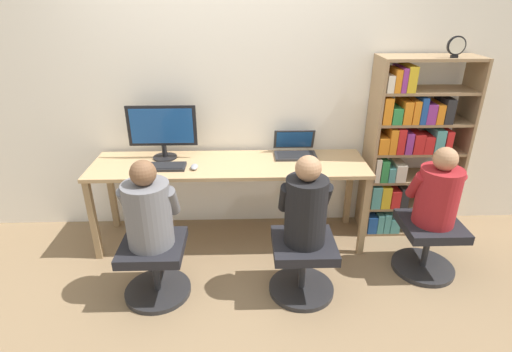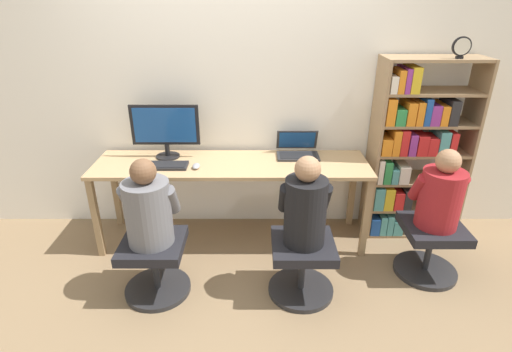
{
  "view_description": "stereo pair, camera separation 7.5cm",
  "coord_description": "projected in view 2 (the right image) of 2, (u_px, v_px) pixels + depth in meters",
  "views": [
    {
      "loc": [
        0.13,
        -2.75,
        2.02
      ],
      "look_at": [
        0.21,
        0.09,
        0.71
      ],
      "focal_mm": 28.0,
      "sensor_mm": 36.0,
      "label": 1
    },
    {
      "loc": [
        0.2,
        -2.75,
        2.02
      ],
      "look_at": [
        0.21,
        0.09,
        0.71
      ],
      "focal_mm": 28.0,
      "sensor_mm": 36.0,
      "label": 2
    }
  ],
  "objects": [
    {
      "name": "computer_mouse_by_keyboard",
      "position": [
        195.0,
        166.0,
        3.19
      ],
      "size": [
        0.06,
        0.1,
        0.03
      ],
      "color": "#99999E",
      "rests_on": "desk"
    },
    {
      "name": "person_at_laptop",
      "position": [
        304.0,
        207.0,
        2.67
      ],
      "size": [
        0.35,
        0.31,
        0.64
      ],
      "color": "black",
      "rests_on": "office_chair_right"
    },
    {
      "name": "laptop",
      "position": [
        296.0,
        151.0,
        3.43
      ],
      "size": [
        0.35,
        0.28,
        0.21
      ],
      "color": "#2D2D30",
      "rests_on": "desk"
    },
    {
      "name": "office_chair_right",
      "position": [
        301.0,
        263.0,
        2.86
      ],
      "size": [
        0.48,
        0.48,
        0.44
      ],
      "color": "#262628",
      "rests_on": "ground_plane"
    },
    {
      "name": "bookshelf",
      "position": [
        408.0,
        150.0,
        3.39
      ],
      "size": [
        0.81,
        0.33,
        1.56
      ],
      "color": "#997A56",
      "rests_on": "ground_plane"
    },
    {
      "name": "office_chair_left",
      "position": [
        154.0,
        263.0,
        2.86
      ],
      "size": [
        0.48,
        0.48,
        0.44
      ],
      "color": "#262628",
      "rests_on": "ground_plane"
    },
    {
      "name": "ground_plane",
      "position": [
        231.0,
        257.0,
        3.34
      ],
      "size": [
        14.0,
        14.0,
        0.0
      ],
      "primitive_type": "plane",
      "color": "#846B4C"
    },
    {
      "name": "keyboard",
      "position": [
        162.0,
        166.0,
        3.21
      ],
      "size": [
        0.38,
        0.16,
        0.03
      ],
      "color": "#232326",
      "rests_on": "desk"
    },
    {
      "name": "desktop_monitor",
      "position": [
        164.0,
        129.0,
        3.31
      ],
      "size": [
        0.57,
        0.2,
        0.45
      ],
      "color": "black",
      "rests_on": "desk"
    },
    {
      "name": "desk_clock",
      "position": [
        460.0,
        47.0,
        2.96
      ],
      "size": [
        0.14,
        0.03,
        0.16
      ],
      "color": "black",
      "rests_on": "bookshelf"
    },
    {
      "name": "desk",
      "position": [
        230.0,
        171.0,
        3.32
      ],
      "size": [
        2.27,
        0.58,
        0.74
      ],
      "color": "tan",
      "rests_on": "ground_plane"
    },
    {
      "name": "wall_back",
      "position": [
        231.0,
        85.0,
        3.38
      ],
      "size": [
        10.0,
        0.05,
        2.6
      ],
      "color": "white",
      "rests_on": "ground_plane"
    },
    {
      "name": "person_near_shelf",
      "position": [
        439.0,
        194.0,
        2.88
      ],
      "size": [
        0.37,
        0.31,
        0.6
      ],
      "color": "maroon",
      "rests_on": "office_chair_side"
    },
    {
      "name": "office_chair_side",
      "position": [
        428.0,
        245.0,
        3.06
      ],
      "size": [
        0.48,
        0.48,
        0.44
      ],
      "color": "#262628",
      "rests_on": "ground_plane"
    },
    {
      "name": "person_at_monitor",
      "position": [
        147.0,
        208.0,
        2.68
      ],
      "size": [
        0.38,
        0.32,
        0.62
      ],
      "color": "slate",
      "rests_on": "office_chair_left"
    }
  ]
}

